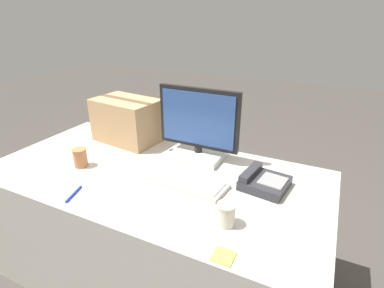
% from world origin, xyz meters
% --- Properties ---
extents(ground_plane, '(12.00, 12.00, 0.00)m').
position_xyz_m(ground_plane, '(0.00, 0.00, 0.00)').
color(ground_plane, '#47423D').
extents(office_desk, '(1.80, 0.90, 0.72)m').
position_xyz_m(office_desk, '(0.00, 0.00, 0.36)').
color(office_desk, beige).
rests_on(office_desk, ground_plane).
extents(monitor, '(0.47, 0.23, 0.42)m').
position_xyz_m(monitor, '(0.14, 0.27, 0.89)').
color(monitor, white).
rests_on(monitor, office_desk).
extents(keyboard, '(0.45, 0.21, 0.03)m').
position_xyz_m(keyboard, '(0.20, -0.02, 0.74)').
color(keyboard, beige).
rests_on(keyboard, office_desk).
extents(desk_phone, '(0.23, 0.23, 0.08)m').
position_xyz_m(desk_phone, '(0.56, 0.12, 0.75)').
color(desk_phone, '#2D2D33').
rests_on(desk_phone, office_desk).
extents(paper_cup_left, '(0.08, 0.08, 0.10)m').
position_xyz_m(paper_cup_left, '(-0.40, -0.11, 0.78)').
color(paper_cup_left, '#BC7547').
rests_on(paper_cup_left, office_desk).
extents(paper_cup_right, '(0.08, 0.08, 0.10)m').
position_xyz_m(paper_cup_right, '(0.49, -0.23, 0.77)').
color(paper_cup_right, beige).
rests_on(paper_cup_right, office_desk).
extents(spoon, '(0.15, 0.05, 0.00)m').
position_xyz_m(spoon, '(-0.70, -0.08, 0.72)').
color(spoon, '#B2B2B7').
rests_on(spoon, office_desk).
extents(cardboard_box, '(0.44, 0.31, 0.28)m').
position_xyz_m(cardboard_box, '(-0.39, 0.31, 0.86)').
color(cardboard_box, tan).
rests_on(cardboard_box, office_desk).
extents(pen_marker, '(0.05, 0.13, 0.01)m').
position_xyz_m(pen_marker, '(-0.22, -0.34, 0.73)').
color(pen_marker, '#1933B2').
rests_on(pen_marker, office_desk).
extents(sticky_note_pad, '(0.08, 0.08, 0.01)m').
position_xyz_m(sticky_note_pad, '(0.55, -0.40, 0.73)').
color(sticky_note_pad, '#E5DB4C').
rests_on(sticky_note_pad, office_desk).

